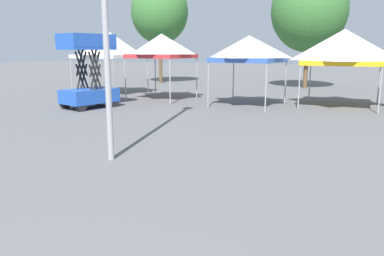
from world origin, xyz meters
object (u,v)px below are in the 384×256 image
at_px(canopy_tent_behind_left, 249,49).
at_px(tree_behind_tents_right, 309,10).
at_px(canopy_tent_far_right, 161,46).
at_px(canopy_tent_right_of_center, 109,45).
at_px(canopy_tent_behind_center, 344,47).
at_px(scissor_lift, 89,85).
at_px(tree_behind_tents_center, 160,12).

height_order(canopy_tent_behind_left, tree_behind_tents_right, tree_behind_tents_right).
xyz_separation_m(canopy_tent_far_right, canopy_tent_behind_left, (4.69, -0.19, -0.15)).
xyz_separation_m(canopy_tent_right_of_center, canopy_tent_behind_left, (8.80, -1.21, -0.24)).
bearing_deg(canopy_tent_far_right, canopy_tent_behind_center, 9.56).
xyz_separation_m(scissor_lift, tree_behind_tents_center, (-3.97, 12.82, 4.35)).
xyz_separation_m(canopy_tent_far_right, tree_behind_tents_right, (5.61, 9.38, 2.33)).
relative_size(canopy_tent_far_right, scissor_lift, 1.04).
xyz_separation_m(canopy_tent_behind_left, tree_behind_tents_center, (-10.06, 9.05, 2.80)).
relative_size(canopy_tent_far_right, canopy_tent_behind_center, 0.97).
bearing_deg(canopy_tent_right_of_center, tree_behind_tents_right, 40.71).
bearing_deg(tree_behind_tents_right, canopy_tent_behind_left, -95.51).
bearing_deg(tree_behind_tents_right, scissor_lift, -117.74).
bearing_deg(canopy_tent_behind_center, tree_behind_tents_right, 110.31).
relative_size(canopy_tent_right_of_center, canopy_tent_behind_center, 1.04).
relative_size(canopy_tent_behind_center, tree_behind_tents_right, 0.44).
relative_size(canopy_tent_right_of_center, canopy_tent_behind_left, 1.12).
distance_m(canopy_tent_behind_left, tree_behind_tents_right, 9.93).
bearing_deg(canopy_tent_behind_center, canopy_tent_far_right, -170.44).
height_order(canopy_tent_behind_left, tree_behind_tents_center, tree_behind_tents_center).
distance_m(tree_behind_tents_center, tree_behind_tents_right, 11.01).
bearing_deg(tree_behind_tents_right, canopy_tent_behind_center, -69.69).
distance_m(scissor_lift, tree_behind_tents_center, 14.11).
xyz_separation_m(canopy_tent_right_of_center, tree_behind_tents_right, (9.72, 8.36, 2.25)).
xyz_separation_m(canopy_tent_right_of_center, canopy_tent_far_right, (4.11, -1.02, -0.09)).
bearing_deg(canopy_tent_behind_left, tree_behind_tents_center, 138.04).
bearing_deg(tree_behind_tents_center, canopy_tent_right_of_center, -80.82).
xyz_separation_m(tree_behind_tents_center, tree_behind_tents_right, (10.99, 0.52, -0.31)).
height_order(canopy_tent_behind_center, scissor_lift, canopy_tent_behind_center).
distance_m(canopy_tent_behind_center, tree_behind_tents_center, 16.01).
relative_size(canopy_tent_far_right, canopy_tent_behind_left, 1.05).
height_order(canopy_tent_right_of_center, scissor_lift, canopy_tent_right_of_center).
distance_m(canopy_tent_behind_center, tree_behind_tents_right, 8.81).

